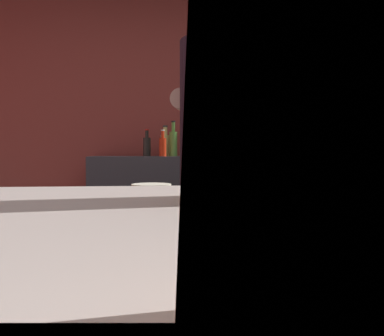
% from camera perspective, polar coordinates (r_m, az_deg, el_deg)
% --- Properties ---
extents(wall_back, '(5.20, 0.10, 2.70)m').
position_cam_1_polar(wall_back, '(3.49, -2.40, 6.38)').
color(wall_back, brown).
rests_on(wall_back, ground).
extents(prep_counter, '(2.10, 0.60, 0.91)m').
position_cam_1_polar(prep_counter, '(2.16, 9.72, -15.27)').
color(prep_counter, brown).
rests_on(prep_counter, ground).
extents(back_shelf, '(0.88, 0.36, 1.07)m').
position_cam_1_polar(back_shelf, '(3.25, -6.14, -7.81)').
color(back_shelf, '#323139').
rests_on(back_shelf, ground).
extents(bartender, '(0.48, 0.54, 1.73)m').
position_cam_1_polar(bartender, '(1.55, 4.55, -1.32)').
color(bartender, '#2B3039').
rests_on(bartender, ground).
extents(mixing_bowl, '(0.18, 0.18, 0.05)m').
position_cam_1_polar(mixing_bowl, '(1.88, -5.65, -2.97)').
color(mixing_bowl, beige).
rests_on(mixing_bowl, prep_counter).
extents(chefs_knife, '(0.24, 0.03, 0.01)m').
position_cam_1_polar(chefs_knife, '(2.02, 10.35, -3.23)').
color(chefs_knife, silver).
rests_on(chefs_knife, prep_counter).
extents(pint_glass_near, '(0.08, 0.08, 0.13)m').
position_cam_1_polar(pint_glass_near, '(0.08, 20.57, 20.47)').
color(pint_glass_near, '#B56728').
rests_on(pint_glass_near, bar_counter).
extents(pint_glass_far, '(0.07, 0.07, 0.14)m').
position_cam_1_polar(pint_glass_far, '(0.36, 5.77, 6.55)').
color(pint_glass_far, '#AF6F23').
rests_on(pint_glass_far, bar_counter).
extents(bottle_soy, '(0.05, 0.05, 0.20)m').
position_cam_1_polar(bottle_soy, '(3.10, -4.08, 3.06)').
color(bottle_soy, red).
rests_on(bottle_soy, back_shelf).
extents(bottle_hot_sauce, '(0.06, 0.06, 0.27)m').
position_cam_1_polar(bottle_hot_sauce, '(3.16, -2.61, 3.55)').
color(bottle_hot_sauce, '#548B3A').
rests_on(bottle_hot_sauce, back_shelf).
extents(bottle_vinegar, '(0.06, 0.06, 0.21)m').
position_cam_1_polar(bottle_vinegar, '(3.17, -6.26, 3.09)').
color(bottle_vinegar, black).
rests_on(bottle_vinegar, back_shelf).
extents(bottle_olive_oil, '(0.07, 0.07, 0.24)m').
position_cam_1_polar(bottle_olive_oil, '(3.24, -3.72, 3.30)').
color(bottle_olive_oil, '#D8D577').
rests_on(bottle_olive_oil, back_shelf).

